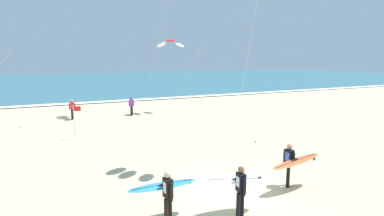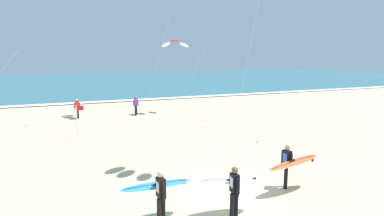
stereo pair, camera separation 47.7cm
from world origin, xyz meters
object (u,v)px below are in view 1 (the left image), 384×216
surfer_third (292,162)px  lifeguard_flag (75,119)px  bystander_red_top (72,109)px  surfer_trailing (165,190)px  bystander_purple_top (131,106)px  surfer_lead (238,184)px  kite_arc_scarlet_low (171,44)px

surfer_third → lifeguard_flag: bearing=123.4°
surfer_third → bystander_red_top: 18.93m
bystander_red_top → lifeguard_flag: size_ratio=0.76×
surfer_trailing → bystander_purple_top: 17.93m
surfer_lead → bystander_red_top: (-3.88, 18.58, -0.23)m
surfer_trailing → bystander_red_top: bearing=95.3°
surfer_third → surfer_lead: bearing=-162.4°
surfer_lead → bystander_purple_top: bearing=87.4°
surfer_trailing → kite_arc_scarlet_low: 19.24m
bystander_red_top → surfer_third: bearing=-68.6°
kite_arc_scarlet_low → lifeguard_flag: kite_arc_scarlet_low is taller
surfer_trailing → bystander_purple_top: surfer_trailing is taller
lifeguard_flag → surfer_trailing: bearing=-80.6°
kite_arc_scarlet_low → bystander_purple_top: size_ratio=4.03×
bystander_purple_top → lifeguard_flag: lifeguard_flag is taller
surfer_lead → bystander_red_top: bearing=101.8°
surfer_third → bystander_red_top: surfer_third is taller
surfer_lead → surfer_trailing: size_ratio=0.93×
bystander_red_top → surfer_lead: bearing=-78.2°
bystander_purple_top → kite_arc_scarlet_low: bearing=-4.8°
bystander_red_top → bystander_purple_top: bearing=-4.6°
kite_arc_scarlet_low → bystander_red_top: size_ratio=4.03×
bystander_purple_top → surfer_trailing: bearing=-99.8°
surfer_third → surfer_trailing: bearing=-175.3°
surfer_lead → surfer_third: bearing=17.6°
bystander_purple_top → lifeguard_flag: bearing=-127.1°
surfer_trailing → surfer_third: bearing=4.7°
kite_arc_scarlet_low → surfer_trailing: bearing=-110.7°
surfer_trailing → kite_arc_scarlet_low: (6.57, 17.37, 5.02)m
bystander_red_top → bystander_purple_top: size_ratio=1.00×
surfer_trailing → lifeguard_flag: 11.32m
kite_arc_scarlet_low → lifeguard_flag: bearing=-143.6°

